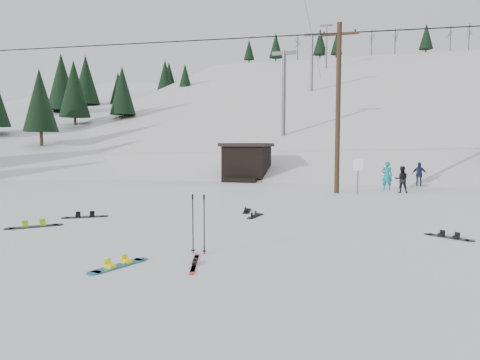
# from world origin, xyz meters

# --- Properties ---
(ground) EXTENTS (200.00, 200.00, 0.00)m
(ground) POSITION_xyz_m (0.00, 0.00, 0.00)
(ground) COLOR silver
(ground) RESTS_ON ground
(ski_slope) EXTENTS (60.00, 85.24, 65.97)m
(ski_slope) POSITION_xyz_m (0.00, 55.00, -12.00)
(ski_slope) COLOR silver
(ski_slope) RESTS_ON ground
(ridge_left) EXTENTS (47.54, 95.03, 58.38)m
(ridge_left) POSITION_xyz_m (-36.00, 48.00, -11.00)
(ridge_left) COLOR silver
(ridge_left) RESTS_ON ground
(treeline_left) EXTENTS (20.00, 64.00, 10.00)m
(treeline_left) POSITION_xyz_m (-34.00, 40.00, 0.00)
(treeline_left) COLOR black
(treeline_left) RESTS_ON ground
(treeline_crest) EXTENTS (50.00, 6.00, 10.00)m
(treeline_crest) POSITION_xyz_m (0.00, 86.00, 0.00)
(treeline_crest) COLOR black
(treeline_crest) RESTS_ON ski_slope
(utility_pole) EXTENTS (2.00, 0.26, 9.00)m
(utility_pole) POSITION_xyz_m (2.00, 14.00, 4.68)
(utility_pole) COLOR #3A2819
(utility_pole) RESTS_ON ground
(trail_sign) EXTENTS (0.50, 0.09, 1.85)m
(trail_sign) POSITION_xyz_m (3.10, 13.58, 1.27)
(trail_sign) COLOR #595B60
(trail_sign) RESTS_ON ground
(lift_hut) EXTENTS (3.40, 4.10, 2.75)m
(lift_hut) POSITION_xyz_m (-5.00, 20.94, 1.36)
(lift_hut) COLOR black
(lift_hut) RESTS_ON ground
(lift_tower_near) EXTENTS (2.20, 0.36, 8.00)m
(lift_tower_near) POSITION_xyz_m (-4.00, 30.00, 7.86)
(lift_tower_near) COLOR #595B60
(lift_tower_near) RESTS_ON ski_slope
(lift_tower_mid) EXTENTS (2.20, 0.36, 8.00)m
(lift_tower_mid) POSITION_xyz_m (-4.00, 50.00, 14.36)
(lift_tower_mid) COLOR #595B60
(lift_tower_mid) RESTS_ON ski_slope
(lift_tower_far) EXTENTS (2.20, 0.36, 8.00)m
(lift_tower_far) POSITION_xyz_m (-4.00, 70.00, 20.86)
(lift_tower_far) COLOR #595B60
(lift_tower_far) RESTS_ON ski_slope
(hero_snowboard) EXTENTS (0.66, 1.46, 0.11)m
(hero_snowboard) POSITION_xyz_m (-1.42, -1.76, 0.03)
(hero_snowboard) COLOR #166491
(hero_snowboard) RESTS_ON ground
(hero_skis) EXTENTS (0.60, 1.56, 0.08)m
(hero_skis) POSITION_xyz_m (0.05, -1.13, 0.02)
(hero_skis) COLOR red
(hero_skis) RESTS_ON ground
(ski_poles) EXTENTS (0.39, 0.10, 1.41)m
(ski_poles) POSITION_xyz_m (-0.21, -0.26, 0.72)
(ski_poles) COLOR black
(ski_poles) RESTS_ON ground
(board_scatter_a) EXTENTS (1.39, 1.02, 0.11)m
(board_scatter_a) POSITION_xyz_m (-6.02, 3.34, 0.03)
(board_scatter_a) COLOR black
(board_scatter_a) RESTS_ON ground
(board_scatter_b) EXTENTS (0.44, 1.31, 0.09)m
(board_scatter_b) POSITION_xyz_m (-0.86, 6.29, 0.02)
(board_scatter_b) COLOR black
(board_scatter_b) RESTS_ON ground
(board_scatter_c) EXTENTS (1.28, 1.30, 0.12)m
(board_scatter_c) POSITION_xyz_m (-6.40, 1.32, 0.03)
(board_scatter_c) COLOR black
(board_scatter_c) RESTS_ON ground
(board_scatter_d) EXTENTS (1.19, 0.86, 0.10)m
(board_scatter_d) POSITION_xyz_m (5.77, 3.33, 0.02)
(board_scatter_d) COLOR black
(board_scatter_d) RESTS_ON ground
(board_scatter_f) EXTENTS (0.36, 1.29, 0.09)m
(board_scatter_f) POSITION_xyz_m (-0.26, 5.26, 0.02)
(board_scatter_f) COLOR black
(board_scatter_f) RESTS_ON ground
(skier_teal) EXTENTS (0.62, 0.42, 1.65)m
(skier_teal) POSITION_xyz_m (4.66, 16.42, 0.82)
(skier_teal) COLOR #0D828B
(skier_teal) RESTS_ON ground
(skier_dark) EXTENTS (0.73, 0.58, 1.45)m
(skier_dark) POSITION_xyz_m (5.36, 15.12, 0.72)
(skier_dark) COLOR black
(skier_dark) RESTS_ON ground
(skier_navy) EXTENTS (0.94, 0.52, 1.52)m
(skier_navy) POSITION_xyz_m (6.70, 19.26, 0.76)
(skier_navy) COLOR #1A1E43
(skier_navy) RESTS_ON ground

